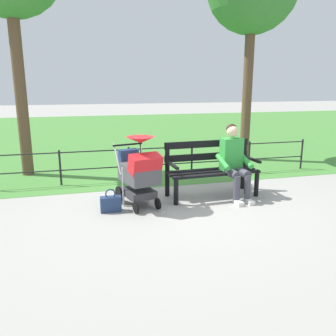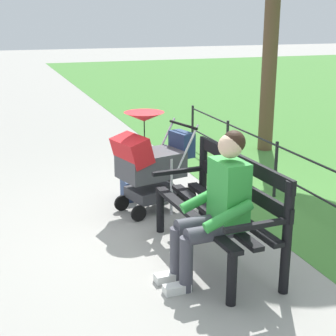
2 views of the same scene
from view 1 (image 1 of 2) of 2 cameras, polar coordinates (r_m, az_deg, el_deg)
name	(u,v)px [view 1 (image 1 of 2)]	position (r m, az deg, el deg)	size (l,w,h in m)	color
ground_plane	(180,199)	(5.99, 2.05, -5.19)	(60.00, 60.00, 0.00)	#9E9B93
grass_lawn	(119,132)	(14.45, -8.03, 5.86)	(40.00, 16.00, 0.01)	#478438
park_bench	(211,166)	(6.13, 7.04, 0.28)	(1.62, 0.67, 0.96)	black
person_on_bench	(234,159)	(6.03, 10.85, 1.39)	(0.55, 0.74, 1.28)	#42424C
stroller	(139,171)	(5.51, -4.79, -0.46)	(0.70, 0.97, 1.15)	black
handbag	(111,204)	(5.47, -9.43, -5.83)	(0.32, 0.14, 0.37)	navy
park_fence	(161,159)	(7.20, -1.15, 1.49)	(6.77, 0.04, 0.70)	black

